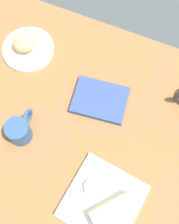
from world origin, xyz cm
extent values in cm
cube|color=olive|center=(0.00, 0.00, 2.00)|extent=(110.00, 90.00, 4.00)
cylinder|color=white|center=(26.92, -20.73, 4.70)|extent=(20.75, 20.75, 1.40)
ellipsoid|color=tan|center=(28.06, -20.65, 8.48)|extent=(11.54, 11.18, 6.16)
cube|color=white|center=(-22.82, 22.38, 4.80)|extent=(26.72, 26.72, 1.60)
cylinder|color=silver|center=(-18.01, 19.89, 6.88)|extent=(5.75, 5.75, 2.56)
cylinder|color=#D4572F|center=(-18.01, 19.89, 7.86)|extent=(4.71, 4.71, 0.40)
cylinder|color=beige|center=(-26.67, 24.37, 8.97)|extent=(14.45, 15.47, 6.75)
cube|color=#33477F|center=(-8.13, -11.17, 5.12)|extent=(21.77, 17.53, 2.23)
cylinder|color=#2D518C|center=(13.16, 12.44, 8.71)|extent=(8.30, 8.30, 9.42)
cylinder|color=#A07743|center=(13.16, 12.44, 12.82)|extent=(6.80, 6.80, 0.40)
torus|color=#2D518C|center=(12.88, 6.74, 8.71)|extent=(1.53, 6.90, 6.85)
camera|label=1|loc=(-22.31, 32.85, 114.17)|focal=50.44mm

